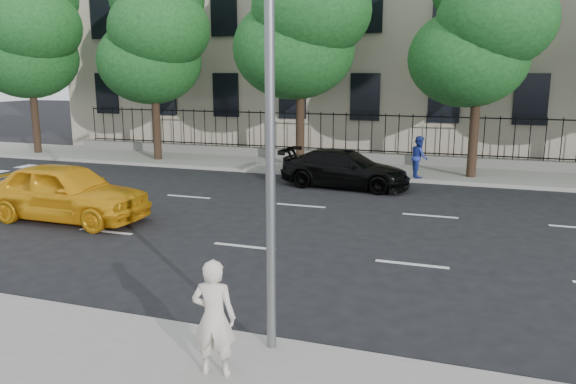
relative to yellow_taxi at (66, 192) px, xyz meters
name	(u,v)px	position (x,y,z in m)	size (l,w,h in m)	color
ground	(196,282)	(5.78, -3.16, -0.83)	(120.00, 120.00, 0.00)	black
near_sidewalk	(55,379)	(5.78, -7.16, -0.75)	(60.00, 4.00, 0.15)	gray
far_sidewalk	(350,168)	(5.78, 10.84, -0.75)	(60.00, 4.00, 0.15)	gray
lane_markings	(276,223)	(5.78, 1.59, -0.82)	(49.60, 4.62, 0.01)	silver
iron_fence	(358,150)	(5.78, 12.54, -0.18)	(30.00, 0.50, 2.20)	slate
tree_a	(30,31)	(-10.18, 10.20, 5.30)	(5.71, 5.31, 9.39)	#382619
tree_b	(155,34)	(-3.18, 10.20, 5.01)	(5.53, 5.12, 8.97)	#382619
tree_c	(303,16)	(3.82, 10.20, 5.58)	(5.89, 5.50, 9.80)	#382619
tree_d	(482,26)	(10.82, 10.20, 5.01)	(5.34, 4.94, 8.84)	#382619
yellow_taxi	(66,192)	(0.00, 0.00, 0.00)	(1.95, 4.86, 1.65)	#EEA415
black_sedan	(345,169)	(6.42, 7.16, -0.14)	(1.92, 4.73, 1.37)	black
woman_near	(214,318)	(7.83, -6.43, 0.13)	(0.59, 0.39, 1.62)	beige
pedestrian_far	(419,157)	(8.85, 9.24, 0.12)	(0.78, 0.61, 1.60)	navy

